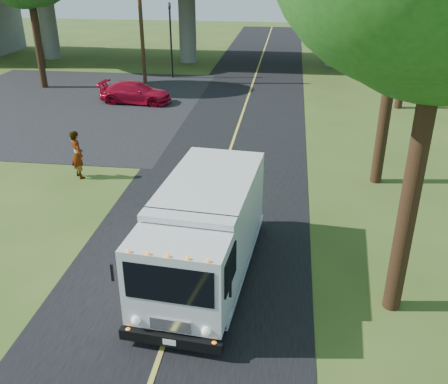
% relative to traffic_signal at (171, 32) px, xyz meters
% --- Properties ---
extents(ground, '(120.00, 120.00, 0.00)m').
position_rel_traffic_signal_xyz_m(ground, '(6.00, -26.00, -3.20)').
color(ground, '#3A4E1C').
rests_on(ground, ground).
extents(road, '(7.00, 90.00, 0.02)m').
position_rel_traffic_signal_xyz_m(road, '(6.00, -16.00, -3.19)').
color(road, black).
rests_on(road, ground).
extents(parking_lot, '(16.00, 18.00, 0.01)m').
position_rel_traffic_signal_xyz_m(parking_lot, '(-5.00, -8.00, -3.19)').
color(parking_lot, black).
rests_on(parking_lot, ground).
extents(lane_line, '(0.12, 90.00, 0.01)m').
position_rel_traffic_signal_xyz_m(lane_line, '(6.00, -16.00, -3.17)').
color(lane_line, gold).
rests_on(lane_line, road).
extents(overpass, '(54.00, 10.00, 7.30)m').
position_rel_traffic_signal_xyz_m(overpass, '(6.00, 6.00, 1.36)').
color(overpass, slate).
rests_on(overpass, ground).
extents(traffic_signal, '(0.18, 0.22, 5.20)m').
position_rel_traffic_signal_xyz_m(traffic_signal, '(0.00, 0.00, 0.00)').
color(traffic_signal, black).
rests_on(traffic_signal, ground).
extents(utility_pole, '(1.60, 0.26, 9.00)m').
position_rel_traffic_signal_xyz_m(utility_pole, '(-1.50, -2.00, 1.40)').
color(utility_pole, '#472D19').
rests_on(utility_pole, ground).
extents(step_van, '(2.92, 6.63, 2.71)m').
position_rel_traffic_signal_xyz_m(step_van, '(6.50, -24.27, -1.73)').
color(step_van, silver).
rests_on(step_van, ground).
extents(red_sedan, '(4.46, 2.04, 1.26)m').
position_rel_traffic_signal_xyz_m(red_sedan, '(-0.67, -6.97, -2.57)').
color(red_sedan, '#A50A23').
rests_on(red_sedan, ground).
extents(pedestrian, '(0.85, 0.84, 1.97)m').
position_rel_traffic_signal_xyz_m(pedestrian, '(0.29, -18.15, -2.21)').
color(pedestrian, gray).
rests_on(pedestrian, ground).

